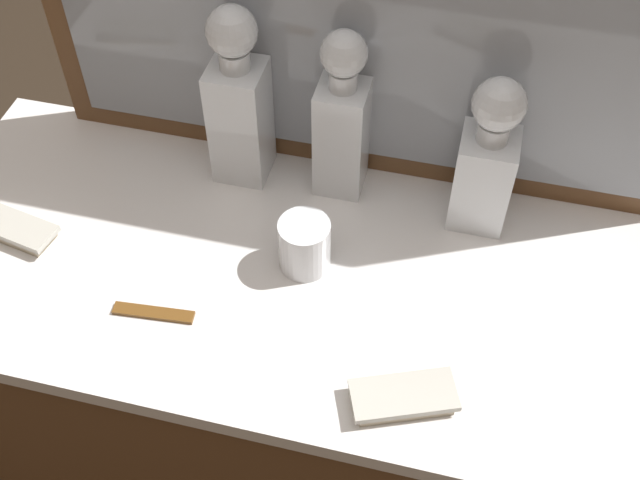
# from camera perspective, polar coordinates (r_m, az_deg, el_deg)

# --- Properties ---
(dresser) EXTENTS (1.27, 0.53, 0.86)m
(dresser) POSITION_cam_1_polar(r_m,az_deg,el_deg) (1.53, 0.00, -12.50)
(dresser) COLOR brown
(dresser) RESTS_ON ground_plane
(crystal_decanter_rear) EXTENTS (0.08, 0.08, 0.29)m
(crystal_decanter_rear) POSITION_cam_1_polar(r_m,az_deg,el_deg) (1.22, 1.59, 8.08)
(crystal_decanter_rear) COLOR white
(crystal_decanter_rear) RESTS_ON dresser
(crystal_decanter_right) EXTENTS (0.08, 0.08, 0.31)m
(crystal_decanter_right) POSITION_cam_1_polar(r_m,az_deg,el_deg) (1.24, -5.85, 9.28)
(crystal_decanter_right) COLOR white
(crystal_decanter_right) RESTS_ON dresser
(crystal_decanter_left) EXTENTS (0.08, 0.08, 0.26)m
(crystal_decanter_left) POSITION_cam_1_polar(r_m,az_deg,el_deg) (1.19, 11.91, 5.19)
(crystal_decanter_left) COLOR white
(crystal_decanter_left) RESTS_ON dresser
(crystal_tumbler_far_left) EXTENTS (0.08, 0.08, 0.09)m
(crystal_tumbler_far_left) POSITION_cam_1_polar(r_m,az_deg,el_deg) (1.15, -1.13, -0.48)
(crystal_tumbler_far_left) COLOR white
(crystal_tumbler_far_left) RESTS_ON dresser
(silver_brush_rear) EXTENTS (0.15, 0.11, 0.02)m
(silver_brush_rear) POSITION_cam_1_polar(r_m,az_deg,el_deg) (1.04, 6.07, -11.30)
(silver_brush_rear) COLOR #B7A88C
(silver_brush_rear) RESTS_ON dresser
(silver_brush_far_left) EXTENTS (0.16, 0.08, 0.02)m
(silver_brush_far_left) POSITION_cam_1_polar(r_m,az_deg,el_deg) (1.30, -21.63, 0.89)
(silver_brush_far_left) COLOR #B7A88C
(silver_brush_far_left) RESTS_ON dresser
(tortoiseshell_comb) EXTENTS (0.12, 0.03, 0.01)m
(tortoiseshell_comb) POSITION_cam_1_polar(r_m,az_deg,el_deg) (1.15, -11.99, -5.19)
(tortoiseshell_comb) COLOR brown
(tortoiseshell_comb) RESTS_ON dresser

